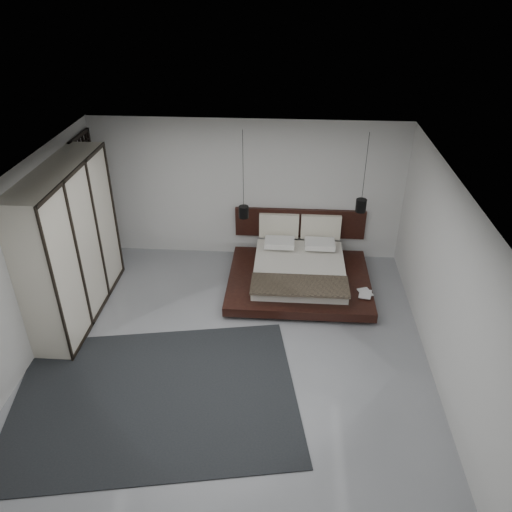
# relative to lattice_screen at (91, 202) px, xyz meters

# --- Properties ---
(floor) EXTENTS (6.00, 6.00, 0.00)m
(floor) POSITION_rel_lattice_screen_xyz_m (2.95, -2.45, -1.30)
(floor) COLOR gray
(floor) RESTS_ON ground
(ceiling) EXTENTS (6.00, 6.00, 0.00)m
(ceiling) POSITION_rel_lattice_screen_xyz_m (2.95, -2.45, 1.50)
(ceiling) COLOR white
(ceiling) RESTS_ON wall_back
(wall_back) EXTENTS (6.00, 0.00, 6.00)m
(wall_back) POSITION_rel_lattice_screen_xyz_m (2.95, 0.55, 0.10)
(wall_back) COLOR silver
(wall_back) RESTS_ON floor
(wall_front) EXTENTS (6.00, 0.00, 6.00)m
(wall_front) POSITION_rel_lattice_screen_xyz_m (2.95, -5.45, 0.10)
(wall_front) COLOR silver
(wall_front) RESTS_ON floor
(wall_left) EXTENTS (0.00, 6.00, 6.00)m
(wall_left) POSITION_rel_lattice_screen_xyz_m (-0.05, -2.45, 0.10)
(wall_left) COLOR silver
(wall_left) RESTS_ON floor
(wall_right) EXTENTS (0.00, 6.00, 6.00)m
(wall_right) POSITION_rel_lattice_screen_xyz_m (5.95, -2.45, 0.10)
(wall_right) COLOR silver
(wall_right) RESTS_ON floor
(lattice_screen) EXTENTS (0.05, 0.90, 2.60)m
(lattice_screen) POSITION_rel_lattice_screen_xyz_m (0.00, 0.00, 0.00)
(lattice_screen) COLOR black
(lattice_screen) RESTS_ON floor
(bed) EXTENTS (2.58, 2.31, 1.04)m
(bed) POSITION_rel_lattice_screen_xyz_m (3.99, -0.53, -1.03)
(bed) COLOR black
(bed) RESTS_ON floor
(book_lower) EXTENTS (0.28, 0.32, 0.03)m
(book_lower) POSITION_rel_lattice_screen_xyz_m (5.05, -1.16, -1.05)
(book_lower) COLOR #99724C
(book_lower) RESTS_ON bed
(book_upper) EXTENTS (0.26, 0.32, 0.02)m
(book_upper) POSITION_rel_lattice_screen_xyz_m (5.03, -1.19, -1.02)
(book_upper) COLOR #99724C
(book_upper) RESTS_ON book_lower
(pendant_left) EXTENTS (0.18, 0.18, 1.65)m
(pendant_left) POSITION_rel_lattice_screen_xyz_m (2.93, -0.15, -0.03)
(pendant_left) COLOR black
(pendant_left) RESTS_ON ceiling
(pendant_right) EXTENTS (0.19, 0.19, 1.45)m
(pendant_right) POSITION_rel_lattice_screen_xyz_m (5.05, -0.15, 0.17)
(pendant_right) COLOR black
(pendant_right) RESTS_ON ceiling
(wardrobe) EXTENTS (0.62, 2.63, 2.58)m
(wardrobe) POSITION_rel_lattice_screen_xyz_m (0.25, -1.61, -0.01)
(wardrobe) COLOR beige
(wardrobe) RESTS_ON floor
(rug) EXTENTS (4.32, 3.42, 0.02)m
(rug) POSITION_rel_lattice_screen_xyz_m (1.99, -3.53, -1.29)
(rug) COLOR black
(rug) RESTS_ON floor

